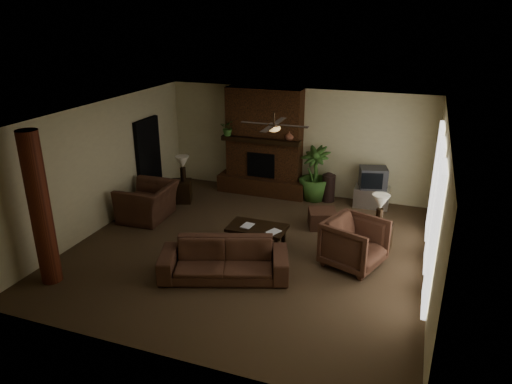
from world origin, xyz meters
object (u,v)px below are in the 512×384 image
at_px(log_column, 40,210).
at_px(side_table_right, 378,237).
at_px(sofa, 224,254).
at_px(tv_stand, 371,197).
at_px(floor_plant, 314,185).
at_px(armchair_right, 355,241).
at_px(armchair_left, 148,196).
at_px(lamp_right, 381,204).
at_px(coffee_table, 257,229).
at_px(ottoman, 322,218).
at_px(lamp_left, 183,164).
at_px(side_table_left, 181,191).
at_px(floor_vase, 328,185).

relative_size(log_column, side_table_right, 5.09).
height_order(sofa, tv_stand, sofa).
distance_m(floor_plant, side_table_right, 2.97).
height_order(log_column, armchair_right, log_column).
relative_size(armchair_right, tv_stand, 1.22).
bearing_deg(armchair_left, lamp_right, 89.44).
bearing_deg(coffee_table, ottoman, 51.93).
relative_size(armchair_right, floor_plant, 0.74).
bearing_deg(sofa, log_column, -176.55).
distance_m(log_column, lamp_left, 4.33).
bearing_deg(ottoman, tv_stand, 60.71).
bearing_deg(coffee_table, lamp_left, 146.72).
relative_size(sofa, lamp_right, 3.59).
bearing_deg(side_table_left, lamp_left, 50.26).
bearing_deg(sofa, armchair_left, 127.44).
xyz_separation_m(log_column, ottoman, (4.14, 3.94, -1.20)).
xyz_separation_m(coffee_table, floor_vase, (0.88, 2.98, 0.06)).
height_order(log_column, floor_vase, log_column).
relative_size(floor_vase, lamp_right, 1.18).
xyz_separation_m(coffee_table, floor_plant, (0.50, 2.96, 0.02)).
bearing_deg(armchair_right, lamp_left, 88.02).
bearing_deg(log_column, tv_stand, 47.75).
bearing_deg(lamp_right, log_column, -149.12).
xyz_separation_m(log_column, coffee_table, (3.06, 2.57, -1.03)).
bearing_deg(tv_stand, sofa, -117.34).
xyz_separation_m(floor_plant, side_table_right, (1.90, -2.28, -0.12)).
bearing_deg(floor_plant, sofa, -98.63).
distance_m(sofa, coffee_table, 1.38).
xyz_separation_m(tv_stand, floor_vase, (-1.10, -0.00, 0.18)).
relative_size(armchair_left, tv_stand, 1.50).
distance_m(armchair_right, floor_vase, 3.34).
bearing_deg(armchair_left, floor_plant, 123.42).
distance_m(floor_plant, lamp_right, 3.01).
bearing_deg(floor_vase, armchair_left, -146.10).
relative_size(sofa, coffee_table, 1.95).
height_order(ottoman, lamp_right, lamp_right).
relative_size(floor_vase, floor_plant, 0.55).
relative_size(tv_stand, floor_vase, 1.10).
relative_size(armchair_left, floor_vase, 1.66).
xyz_separation_m(log_column, floor_plant, (3.56, 5.53, -1.00)).
bearing_deg(floor_plant, side_table_right, -50.16).
distance_m(ottoman, side_table_left, 3.77).
relative_size(log_column, floor_plant, 1.98).
height_order(armchair_right, floor_vase, armchair_right).
height_order(floor_plant, side_table_left, floor_plant).
xyz_separation_m(sofa, armchair_left, (-2.74, 1.81, 0.10)).
bearing_deg(floor_plant, armchair_right, -63.96).
distance_m(armchair_left, side_table_right, 5.30).
relative_size(log_column, armchair_left, 2.19).
bearing_deg(floor_vase, lamp_left, -160.26).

